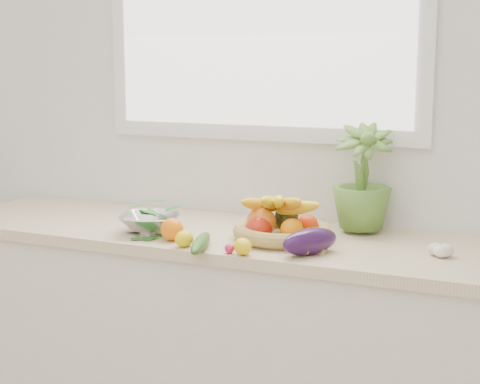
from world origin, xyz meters
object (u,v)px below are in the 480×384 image
at_px(fruit_basket, 281,225).
at_px(colander_with_spinach, 150,217).
at_px(cucumber, 201,243).
at_px(eggplant, 310,241).
at_px(apple, 259,229).
at_px(potted_herb, 362,177).

height_order(fruit_basket, colander_with_spinach, fruit_basket).
distance_m(cucumber, fruit_basket, 0.30).
bearing_deg(eggplant, cucumber, -164.72).
xyz_separation_m(apple, cucumber, (-0.13, -0.17, -0.02)).
xyz_separation_m(cucumber, colander_with_spinach, (-0.27, 0.14, 0.03)).
height_order(apple, eggplant, apple).
xyz_separation_m(potted_herb, fruit_basket, (-0.22, -0.22, -0.15)).
distance_m(cucumber, potted_herb, 0.64).
relative_size(apple, fruit_basket, 0.20).
height_order(eggplant, colander_with_spinach, colander_with_spinach).
bearing_deg(potted_herb, cucumber, -131.57).
distance_m(eggplant, cucumber, 0.35).
distance_m(fruit_basket, colander_with_spinach, 0.47).
bearing_deg(fruit_basket, potted_herb, 45.31).
bearing_deg(fruit_basket, colander_with_spinach, -168.00).
xyz_separation_m(eggplant, colander_with_spinach, (-0.61, 0.05, 0.02)).
distance_m(eggplant, fruit_basket, 0.21).
height_order(cucumber, fruit_basket, fruit_basket).
relative_size(cucumber, fruit_basket, 0.55).
xyz_separation_m(eggplant, potted_herb, (0.07, 0.37, 0.16)).
bearing_deg(apple, eggplant, -21.27).
bearing_deg(fruit_basket, eggplant, -43.51).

